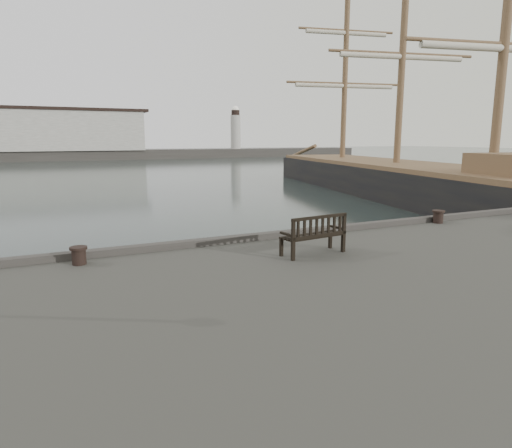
{
  "coord_description": "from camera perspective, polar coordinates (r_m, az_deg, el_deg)",
  "views": [
    {
      "loc": [
        -6.71,
        -11.81,
        4.46
      ],
      "look_at": [
        -1.24,
        -0.5,
        2.1
      ],
      "focal_mm": 32.0,
      "sensor_mm": 36.0,
      "label": 1
    }
  ],
  "objects": [
    {
      "name": "ground",
      "position": [
        14.3,
        3.63,
        -7.56
      ],
      "size": [
        400.0,
        400.0,
        0.0
      ],
      "primitive_type": "plane",
      "color": "black",
      "rests_on": "ground"
    },
    {
      "name": "breakwater",
      "position": [
        103.84,
        -25.0,
        9.57
      ],
      "size": [
        140.0,
        9.5,
        12.2
      ],
      "color": "#383530",
      "rests_on": "ground"
    },
    {
      "name": "bench",
      "position": [
        11.65,
        7.2,
        -2.26
      ],
      "size": [
        1.78,
        0.78,
        0.99
      ],
      "rotation": [
        0.0,
        0.0,
        0.11
      ],
      "color": "black",
      "rests_on": "quay"
    },
    {
      "name": "bollard_left",
      "position": [
        11.44,
        -21.27,
        -3.7
      ],
      "size": [
        0.41,
        0.41,
        0.42
      ],
      "primitive_type": "cylinder",
      "rotation": [
        0.0,
        0.0,
        0.01
      ],
      "color": "black",
      "rests_on": "quay"
    },
    {
      "name": "bollard_right",
      "position": [
        17.09,
        21.81,
        0.85
      ],
      "size": [
        0.56,
        0.56,
        0.45
      ],
      "primitive_type": "cylinder",
      "rotation": [
        0.0,
        0.0,
        0.42
      ],
      "color": "black",
      "rests_on": "quay"
    },
    {
      "name": "tall_ship_main",
      "position": [
        38.77,
        17.0,
        4.64
      ],
      "size": [
        15.64,
        38.64,
        28.43
      ],
      "rotation": [
        0.0,
        0.0,
        -0.22
      ],
      "color": "black",
      "rests_on": "ground"
    }
  ]
}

